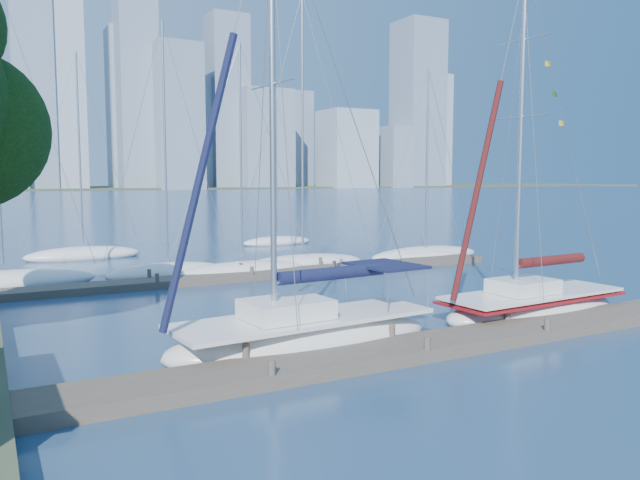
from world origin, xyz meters
TOP-DOWN VIEW (x-y plane):
  - ground at (0.00, 0.00)m, footprint 700.00×700.00m
  - near_dock at (0.00, 0.00)m, footprint 26.00×2.00m
  - far_dock at (2.00, 16.00)m, footprint 30.00×1.80m
  - far_shore at (0.00, 320.00)m, footprint 800.00×100.00m
  - sailboat_navy at (-2.55, 2.12)m, footprint 9.36×3.69m
  - sailboat_maroon at (7.48, 2.04)m, footprint 8.56×3.16m
  - bg_boat_0 at (-10.62, 19.34)m, footprint 9.01×4.18m
  - bg_boat_1 at (-2.52, 18.77)m, footprint 7.07×3.87m
  - bg_boat_2 at (1.31, 17.38)m, footprint 8.19×2.71m
  - bg_boat_3 at (5.55, 18.22)m, footprint 8.48×5.69m
  - bg_boat_4 at (14.46, 17.72)m, footprint 6.94×2.89m
  - bg_boat_5 at (14.83, 18.23)m, footprint 8.78×3.51m
  - bg_boat_6 at (-5.53, 29.27)m, footprint 7.70×3.08m
  - bg_boat_7 at (9.78, 31.33)m, footprint 6.23×3.10m
  - skyline at (25.66, 290.24)m, footprint 503.73×51.31m

SIDE VIEW (x-z plane):
  - ground at x=0.00m, z-range 0.00..0.00m
  - far_shore at x=0.00m, z-range -0.75..0.75m
  - far_dock at x=2.00m, z-range 0.00..0.36m
  - near_dock at x=0.00m, z-range 0.00..0.40m
  - bg_boat_4 at x=14.46m, z-range -5.03..5.49m
  - bg_boat_7 at x=9.78m, z-range -5.81..6.31m
  - bg_boat_2 at x=1.31m, z-range -6.31..6.84m
  - bg_boat_5 at x=14.83m, z-range -6.26..6.82m
  - bg_boat_1 at x=-2.52m, z-range -6.78..7.37m
  - bg_boat_6 at x=-5.53m, z-range -6.75..7.33m
  - bg_boat_0 at x=-10.62m, z-range -7.98..8.60m
  - bg_boat_3 at x=5.55m, z-range -7.96..8.59m
  - sailboat_maroon at x=7.48m, z-range -5.83..7.98m
  - sailboat_navy at x=-2.55m, z-range -6.25..8.45m
  - skyline at x=25.66m, z-range -21.81..95.36m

